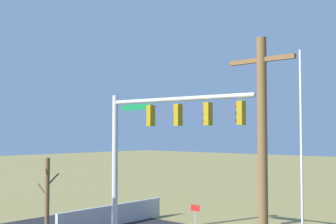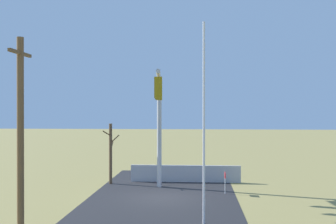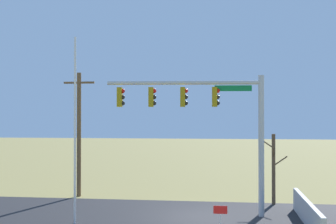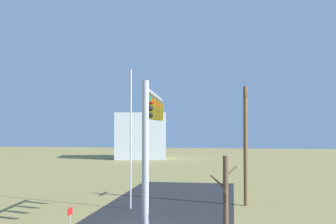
{
  "view_description": "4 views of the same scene",
  "coord_description": "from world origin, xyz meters",
  "px_view_note": "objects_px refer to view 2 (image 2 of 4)",
  "views": [
    {
      "loc": [
        -13.37,
        15.13,
        4.96
      ],
      "look_at": [
        -0.65,
        0.8,
        5.88
      ],
      "focal_mm": 47.73,
      "sensor_mm": 36.0,
      "label": 1
    },
    {
      "loc": [
        -23.09,
        -1.94,
        4.78
      ],
      "look_at": [
        -0.86,
        -0.36,
        4.65
      ],
      "focal_mm": 45.75,
      "sensor_mm": 36.0,
      "label": 2
    },
    {
      "loc": [
        1.52,
        -21.93,
        4.79
      ],
      "look_at": [
        -1.5,
        0.91,
        5.06
      ],
      "focal_mm": 48.68,
      "sensor_mm": 36.0,
      "label": 3
    },
    {
      "loc": [
        20.33,
        3.98,
        4.95
      ],
      "look_at": [
        -0.32,
        0.87,
        5.66
      ],
      "focal_mm": 46.37,
      "sensor_mm": 36.0,
      "label": 4
    }
  ],
  "objects_px": {
    "signal_mast": "(159,106)",
    "open_sign": "(225,178)",
    "utility_pole": "(20,133)",
    "bare_tree": "(111,153)",
    "flagpole": "(204,123)"
  },
  "relations": [
    {
      "from": "signal_mast",
      "to": "open_sign",
      "type": "bearing_deg",
      "value": -81.57
    },
    {
      "from": "flagpole",
      "to": "utility_pole",
      "type": "relative_size",
      "value": 1.12
    },
    {
      "from": "signal_mast",
      "to": "bare_tree",
      "type": "bearing_deg",
      "value": 45.69
    },
    {
      "from": "utility_pole",
      "to": "bare_tree",
      "type": "relative_size",
      "value": 1.94
    },
    {
      "from": "utility_pole",
      "to": "open_sign",
      "type": "relative_size",
      "value": 6.15
    },
    {
      "from": "signal_mast",
      "to": "bare_tree",
      "type": "distance_m",
      "value": 5.65
    },
    {
      "from": "bare_tree",
      "to": "utility_pole",
      "type": "bearing_deg",
      "value": 174.74
    },
    {
      "from": "utility_pole",
      "to": "bare_tree",
      "type": "distance_m",
      "value": 11.68
    },
    {
      "from": "bare_tree",
      "to": "open_sign",
      "type": "xyz_separation_m",
      "value": [
        -2.8,
        -7.13,
        -1.09
      ]
    },
    {
      "from": "open_sign",
      "to": "signal_mast",
      "type": "bearing_deg",
      "value": 98.43
    },
    {
      "from": "utility_pole",
      "to": "bare_tree",
      "type": "xyz_separation_m",
      "value": [
        11.47,
        -1.06,
        -1.92
      ]
    },
    {
      "from": "signal_mast",
      "to": "bare_tree",
      "type": "relative_size",
      "value": 1.97
    },
    {
      "from": "bare_tree",
      "to": "open_sign",
      "type": "distance_m",
      "value": 7.74
    },
    {
      "from": "signal_mast",
      "to": "bare_tree",
      "type": "xyz_separation_m",
      "value": [
        3.35,
        3.43,
        -2.98
      ]
    },
    {
      "from": "signal_mast",
      "to": "utility_pole",
      "type": "distance_m",
      "value": 9.34
    }
  ]
}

